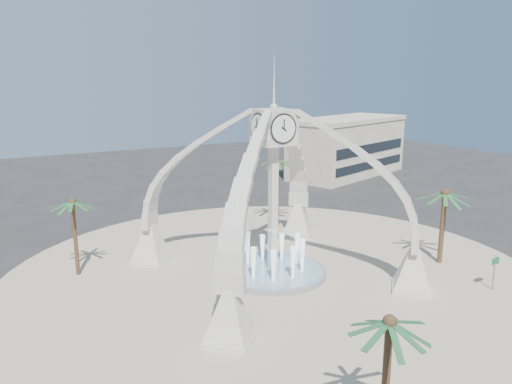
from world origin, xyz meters
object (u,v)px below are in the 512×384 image
fountain (273,271)px  palm_north (277,160)px  palm_east (445,194)px  palm_south (390,324)px  clock_tower (273,190)px  street_sign (495,265)px  palm_west (72,203)px

fountain → palm_north: bearing=56.9°
palm_east → palm_south: bearing=-144.7°
palm_south → clock_tower: bearing=73.1°
clock_tower → street_sign: (11.86, -9.89, -4.64)m
palm_west → street_sign: size_ratio=2.42×
palm_north → street_sign: 21.65m
palm_east → palm_north: palm_north is taller
clock_tower → palm_east: (12.84, -4.45, -0.82)m
street_sign → clock_tower: bearing=136.1°
fountain → palm_east: bearing=-19.1°
clock_tower → palm_east: size_ratio=2.75×
palm_east → palm_north: bearing=111.4°
palm_east → street_sign: bearing=-100.3°
fountain → palm_east: 14.62m
clock_tower → palm_north: size_ratio=2.39×
clock_tower → palm_west: clock_tower is taller
clock_tower → palm_north: (6.93, 10.64, 0.13)m
palm_west → street_sign: bearing=-34.6°
palm_east → fountain: bearing=160.9°
clock_tower → street_sign: bearing=-39.8°
clock_tower → palm_west: (-12.72, 7.06, -0.92)m
palm_west → clock_tower: bearing=-29.0°
fountain → palm_west: size_ratio=1.27×
clock_tower → street_sign: clock_tower is taller
palm_north → street_sign: palm_north is taller
fountain → palm_south: bearing=-106.9°
fountain → palm_north: (6.93, 10.64, 6.33)m
clock_tower → palm_east: bearing=-19.1°
palm_west → street_sign: 30.09m
clock_tower → fountain: size_ratio=2.24×
palm_north → fountain: bearing=-123.1°
palm_east → palm_west: bearing=155.8°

